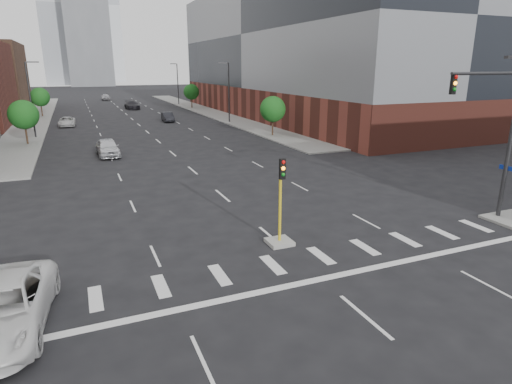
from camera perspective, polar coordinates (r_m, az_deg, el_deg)
ground at (r=15.08m, az=19.08°, el=-19.18°), size 400.00×400.00×0.00m
sidewalk_left_far at (r=83.47m, az=-27.29°, el=8.84°), size 5.00×92.00×0.15m
sidewalk_right_far at (r=86.56m, az=-6.86°, el=10.73°), size 5.00×92.00×0.15m
building_right_main at (r=78.76m, az=6.63°, el=18.14°), size 24.00×70.00×22.00m
tower_left at (r=230.33m, az=-24.25°, el=21.73°), size 22.00×22.00×70.00m
tower_right at (r=271.29m, az=-20.21°, el=22.20°), size 20.00×20.00×80.00m
tower_mid at (r=209.42m, az=-21.57°, el=19.08°), size 18.00×18.00×44.00m
median_traffic_signal at (r=21.22m, az=3.22°, el=-4.53°), size 1.20×1.20×4.40m
mast_arm_signal at (r=27.03m, az=30.01°, el=8.09°), size 5.12×0.90×9.07m
streetlight_right_a at (r=67.64m, az=-3.72°, el=13.43°), size 1.60×0.22×9.07m
streetlight_right_b at (r=101.32m, az=-10.45°, el=14.20°), size 1.60×0.22×9.07m
streetlight_left at (r=59.10m, az=-27.82°, el=11.18°), size 1.60×0.22×9.07m
tree_left_near at (r=54.31m, az=-28.59°, el=9.04°), size 3.20×3.20×4.85m
tree_left_far at (r=84.13m, az=-26.86°, el=11.23°), size 3.20×3.20×4.85m
tree_right_near at (r=54.09m, az=2.25°, el=10.97°), size 3.20×3.20×4.85m
tree_right_far at (r=91.82m, az=-8.61°, el=13.07°), size 3.20×3.20×4.85m
car_near_left at (r=44.71m, az=-19.17°, el=5.63°), size 2.19×5.10×1.72m
car_mid_right at (r=70.64m, az=-11.69°, el=9.78°), size 1.76×4.53×1.47m
car_far_left at (r=69.59m, az=-23.89°, el=8.57°), size 2.45×4.93×1.34m
car_deep_right at (r=93.10m, az=-16.21°, el=11.07°), size 2.76×5.88×1.66m
car_distant at (r=119.52m, az=-19.42°, el=11.87°), size 2.13×5.04×1.70m
parked_minivan at (r=16.96m, az=-30.79°, el=-13.14°), size 3.46×6.40×1.71m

